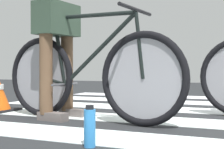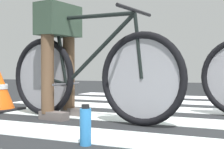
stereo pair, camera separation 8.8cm
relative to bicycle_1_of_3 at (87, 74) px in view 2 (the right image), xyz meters
name	(u,v)px [view 2 (the right image)]	position (x,y,z in m)	size (l,w,h in m)	color
bicycle_1_of_3	(87,74)	(0.00, 0.00, 0.00)	(1.73, 0.52, 0.93)	black
cyclist_1_of_3	(59,44)	(-0.31, 0.04, 0.26)	(0.36, 0.44, 1.00)	brown
water_bottle	(86,126)	(0.42, -0.78, -0.27)	(0.06, 0.06, 0.23)	#3086D6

